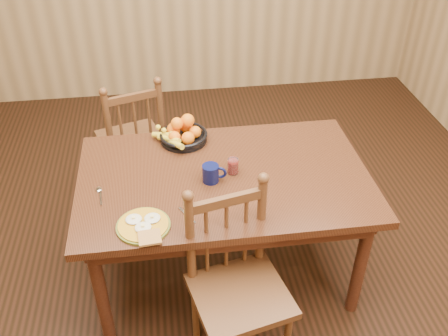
{
  "coord_description": "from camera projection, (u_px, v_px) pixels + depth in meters",
  "views": [
    {
      "loc": [
        -0.3,
        -2.17,
        2.4
      ],
      "look_at": [
        0.0,
        0.0,
        0.8
      ],
      "focal_mm": 40.0,
      "sensor_mm": 36.0,
      "label": 1
    }
  ],
  "objects": [
    {
      "name": "fork",
      "position": [
        187.0,
        211.0,
        2.49
      ],
      "size": [
        0.08,
        0.18,
        0.0
      ],
      "rotation": [
        0.0,
        0.0,
        0.49
      ],
      "color": "silver",
      "rests_on": "dining_table"
    },
    {
      "name": "breakfast_plate",
      "position": [
        144.0,
        226.0,
        2.4
      ],
      "size": [
        0.26,
        0.29,
        0.04
      ],
      "color": "#59601E",
      "rests_on": "dining_table"
    },
    {
      "name": "coffee_mug",
      "position": [
        211.0,
        173.0,
        2.67
      ],
      "size": [
        0.13,
        0.09,
        0.1
      ],
      "color": "#090E35",
      "rests_on": "dining_table"
    },
    {
      "name": "spoon",
      "position": [
        99.0,
        192.0,
        2.62
      ],
      "size": [
        0.04,
        0.16,
        0.01
      ],
      "rotation": [
        0.0,
        0.0,
        0.1
      ],
      "color": "silver",
      "rests_on": "dining_table"
    },
    {
      "name": "dining_table",
      "position": [
        224.0,
        187.0,
        2.79
      ],
      "size": [
        1.6,
        1.0,
        0.75
      ],
      "color": "black",
      "rests_on": "ground"
    },
    {
      "name": "chair_far",
      "position": [
        132.0,
        140.0,
        3.55
      ],
      "size": [
        0.54,
        0.53,
        0.96
      ],
      "rotation": [
        0.0,
        0.0,
        3.45
      ],
      "color": "#482815",
      "rests_on": "ground"
    },
    {
      "name": "juice_glass",
      "position": [
        233.0,
        166.0,
        2.74
      ],
      "size": [
        0.06,
        0.06,
        0.09
      ],
      "color": "silver",
      "rests_on": "dining_table"
    },
    {
      "name": "fruit_bowl",
      "position": [
        182.0,
        134.0,
        3.0
      ],
      "size": [
        0.32,
        0.32,
        0.17
      ],
      "color": "black",
      "rests_on": "dining_table"
    },
    {
      "name": "room",
      "position": [
        224.0,
        75.0,
        2.39
      ],
      "size": [
        4.52,
        5.02,
        2.72
      ],
      "color": "black",
      "rests_on": "ground"
    },
    {
      "name": "chair_near",
      "position": [
        237.0,
        286.0,
        2.45
      ],
      "size": [
        0.53,
        0.52,
        0.99
      ],
      "rotation": [
        0.0,
        0.0,
        0.22
      ],
      "color": "#482815",
      "rests_on": "ground"
    }
  ]
}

